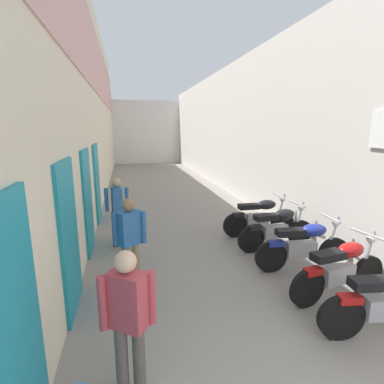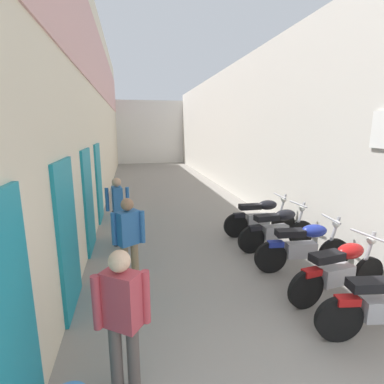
{
  "view_description": "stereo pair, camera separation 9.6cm",
  "coord_description": "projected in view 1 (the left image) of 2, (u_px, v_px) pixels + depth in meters",
  "views": [
    {
      "loc": [
        -1.62,
        -0.82,
        2.62
      ],
      "look_at": [
        -0.34,
        4.87,
        1.35
      ],
      "focal_mm": 27.4,
      "sensor_mm": 36.0,
      "label": 1
    },
    {
      "loc": [
        -1.53,
        -0.84,
        2.62
      ],
      "look_at": [
        -0.34,
        4.87,
        1.35
      ],
      "focal_mm": 27.4,
      "sensor_mm": 36.0,
      "label": 2
    }
  ],
  "objects": [
    {
      "name": "pedestrian_further_down",
      "position": [
        117.0,
        207.0,
        6.48
      ],
      "size": [
        0.52,
        0.37,
        1.57
      ],
      "color": "#383842",
      "rests_on": "ground"
    },
    {
      "name": "motorcycle_fifth",
      "position": [
        260.0,
        216.0,
        7.24
      ],
      "size": [
        1.85,
        0.58,
        1.04
      ],
      "color": "black",
      "rests_on": "ground"
    },
    {
      "name": "building_right",
      "position": [
        231.0,
        130.0,
        12.14
      ],
      "size": [
        0.45,
        21.86,
        5.07
      ],
      "color": "beige",
      "rests_on": "ground"
    },
    {
      "name": "pedestrian_mid_alley",
      "position": [
        130.0,
        239.0,
        4.62
      ],
      "size": [
        0.52,
        0.35,
        1.57
      ],
      "color": "#8C7251",
      "rests_on": "ground"
    },
    {
      "name": "motorcycle_second",
      "position": [
        341.0,
        268.0,
        4.52
      ],
      "size": [
        1.84,
        0.58,
        1.04
      ],
      "color": "black",
      "rests_on": "ground"
    },
    {
      "name": "pedestrian_by_doorway",
      "position": [
        128.0,
        317.0,
        2.7
      ],
      "size": [
        0.52,
        0.36,
        1.57
      ],
      "color": "#564C47",
      "rests_on": "ground"
    },
    {
      "name": "motorcycle_third",
      "position": [
        304.0,
        245.0,
        5.44
      ],
      "size": [
        1.85,
        0.58,
        1.04
      ],
      "color": "black",
      "rests_on": "ground"
    },
    {
      "name": "ground_plane",
      "position": [
        176.0,
        205.0,
        10.19
      ],
      "size": [
        37.86,
        37.86,
        0.0
      ],
      "primitive_type": "plane",
      "color": "gray"
    },
    {
      "name": "building_far_end",
      "position": [
        146.0,
        132.0,
        22.98
      ],
      "size": [
        7.96,
        2.0,
        4.66
      ],
      "primitive_type": "cube",
      "color": "silver",
      "rests_on": "ground"
    },
    {
      "name": "motorcycle_fourth",
      "position": [
        277.0,
        227.0,
        6.4
      ],
      "size": [
        1.85,
        0.58,
        1.04
      ],
      "color": "black",
      "rests_on": "ground"
    },
    {
      "name": "building_left",
      "position": [
        94.0,
        107.0,
        10.75
      ],
      "size": [
        0.45,
        21.86,
        6.73
      ],
      "color": "beige",
      "rests_on": "ground"
    }
  ]
}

